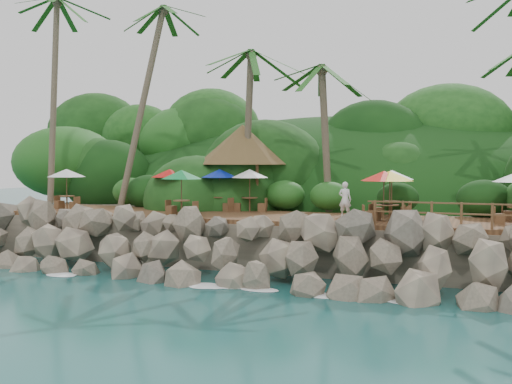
% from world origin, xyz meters
% --- Properties ---
extents(ground, '(140.00, 140.00, 0.00)m').
position_xyz_m(ground, '(0.00, 0.00, 0.00)').
color(ground, '#19514F').
rests_on(ground, ground).
extents(land_base, '(32.00, 25.20, 2.10)m').
position_xyz_m(land_base, '(0.00, 16.00, 1.05)').
color(land_base, gray).
rests_on(land_base, ground).
extents(jungle_hill, '(44.80, 28.00, 15.40)m').
position_xyz_m(jungle_hill, '(0.00, 23.50, 0.00)').
color(jungle_hill, '#143811').
rests_on(jungle_hill, ground).
extents(seawall, '(29.00, 4.00, 2.30)m').
position_xyz_m(seawall, '(0.00, 2.00, 1.15)').
color(seawall, gray).
rests_on(seawall, ground).
extents(terrace, '(26.00, 5.00, 0.20)m').
position_xyz_m(terrace, '(0.00, 6.00, 2.20)').
color(terrace, brown).
rests_on(terrace, land_base).
extents(jungle_foliage, '(44.00, 16.00, 12.00)m').
position_xyz_m(jungle_foliage, '(0.00, 15.00, 0.00)').
color(jungle_foliage, '#143811').
rests_on(jungle_foliage, ground).
extents(foam_line, '(25.20, 0.80, 0.06)m').
position_xyz_m(foam_line, '(0.00, 0.30, 0.03)').
color(foam_line, white).
rests_on(foam_line, ground).
extents(palms, '(32.21, 7.00, 13.84)m').
position_xyz_m(palms, '(0.54, 8.61, 11.93)').
color(palms, brown).
rests_on(palms, ground).
extents(palapa, '(5.04, 5.04, 4.60)m').
position_xyz_m(palapa, '(-2.28, 9.82, 5.79)').
color(palapa, brown).
rests_on(palapa, ground).
extents(dining_clusters, '(24.41, 5.20, 2.16)m').
position_xyz_m(dining_clusters, '(1.95, 6.25, 4.10)').
color(dining_clusters, brown).
rests_on(dining_clusters, terrace).
extents(railing, '(8.30, 0.10, 1.00)m').
position_xyz_m(railing, '(9.94, 3.65, 2.91)').
color(railing, brown).
rests_on(railing, terrace).
extents(waiter, '(0.63, 0.44, 1.63)m').
position_xyz_m(waiter, '(4.22, 6.49, 3.12)').
color(waiter, white).
rests_on(waiter, terrace).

